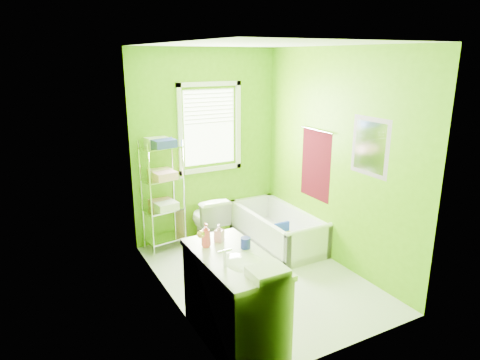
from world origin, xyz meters
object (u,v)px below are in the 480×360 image
bathtub (278,233)px  toilet (208,221)px  vanity (234,296)px  wire_shelf_unit (163,183)px

bathtub → toilet: 0.97m
bathtub → toilet: size_ratio=2.05×
bathtub → vanity: (-1.48, -1.56, 0.29)m
vanity → toilet: bearing=72.5°
toilet → wire_shelf_unit: (-0.52, 0.22, 0.54)m
vanity → wire_shelf_unit: bearing=87.6°
toilet → vanity: size_ratio=0.64×
bathtub → vanity: 2.17m
toilet → bathtub: bearing=160.2°
toilet → vanity: 2.03m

